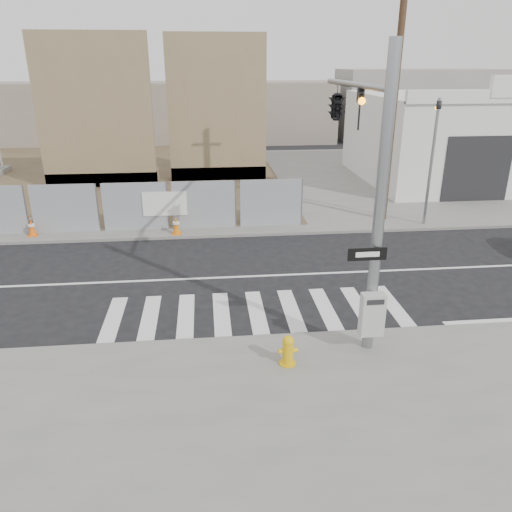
{
  "coord_description": "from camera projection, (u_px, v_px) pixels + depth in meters",
  "views": [
    {
      "loc": [
        -1.32,
        -15.09,
        6.67
      ],
      "look_at": [
        0.07,
        -1.72,
        1.4
      ],
      "focal_mm": 35.0,
      "sensor_mm": 36.0,
      "label": 1
    }
  ],
  "objects": [
    {
      "name": "concrete_wall_left",
      "position": [
        97.0,
        127.0,
        26.75
      ],
      "size": [
        6.0,
        1.3,
        8.0
      ],
      "color": "#7B674A",
      "rests_on": "sidewalk_far"
    },
    {
      "name": "auto_shop",
      "position": [
        468.0,
        137.0,
        28.96
      ],
      "size": [
        12.0,
        10.2,
        5.95
      ],
      "color": "silver",
      "rests_on": "sidewalk_far"
    },
    {
      "name": "fire_hydrant",
      "position": [
        288.0,
        350.0,
        11.43
      ],
      "size": [
        0.47,
        0.47,
        0.74
      ],
      "rotation": [
        0.0,
        0.0,
        0.24
      ],
      "color": "gold",
      "rests_on": "sidewalk_near"
    },
    {
      "name": "ground",
      "position": [
        249.0,
        277.0,
        16.54
      ],
      "size": [
        100.0,
        100.0,
        0.0
      ],
      "primitive_type": "plane",
      "color": "black",
      "rests_on": "ground"
    },
    {
      "name": "utility_pole_right",
      "position": [
        394.0,
        99.0,
        20.36
      ],
      "size": [
        1.6,
        0.28,
        10.0
      ],
      "color": "#463021",
      "rests_on": "sidewalk_far"
    },
    {
      "name": "traffic_cone_c",
      "position": [
        32.0,
        228.0,
        19.91
      ],
      "size": [
        0.38,
        0.38,
        0.69
      ],
      "rotation": [
        0.0,
        0.0,
        -0.08
      ],
      "color": "#F15D0C",
      "rests_on": "sidewalk_far"
    },
    {
      "name": "far_signal_pole",
      "position": [
        434.0,
        145.0,
        20.3
      ],
      "size": [
        0.16,
        0.2,
        5.6
      ],
      "color": "gray",
      "rests_on": "sidewalk_far"
    },
    {
      "name": "traffic_cone_b",
      "position": [
        29.0,
        222.0,
        20.6
      ],
      "size": [
        0.48,
        0.48,
        0.71
      ],
      "rotation": [
        0.0,
        0.0,
        -0.4
      ],
      "color": "#E04A0B",
      "rests_on": "sidewalk_far"
    },
    {
      "name": "traffic_cone_d",
      "position": [
        176.0,
        226.0,
        20.12
      ],
      "size": [
        0.4,
        0.4,
        0.73
      ],
      "rotation": [
        0.0,
        0.0,
        -0.08
      ],
      "color": "orange",
      "rests_on": "sidewalk_far"
    },
    {
      "name": "sidewalk_far",
      "position": [
        228.0,
        181.0,
        29.48
      ],
      "size": [
        50.0,
        20.0,
        0.12
      ],
      "primitive_type": "cube",
      "color": "slate",
      "rests_on": "ground"
    },
    {
      "name": "concrete_wall_right",
      "position": [
        217.0,
        123.0,
        28.3
      ],
      "size": [
        5.5,
        1.3,
        8.0
      ],
      "color": "#7B674A",
      "rests_on": "sidewalk_far"
    },
    {
      "name": "signal_pole",
      "position": [
        349.0,
        138.0,
        13.14
      ],
      "size": [
        0.96,
        5.87,
        7.0
      ],
      "color": "gray",
      "rests_on": "sidewalk_near"
    }
  ]
}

